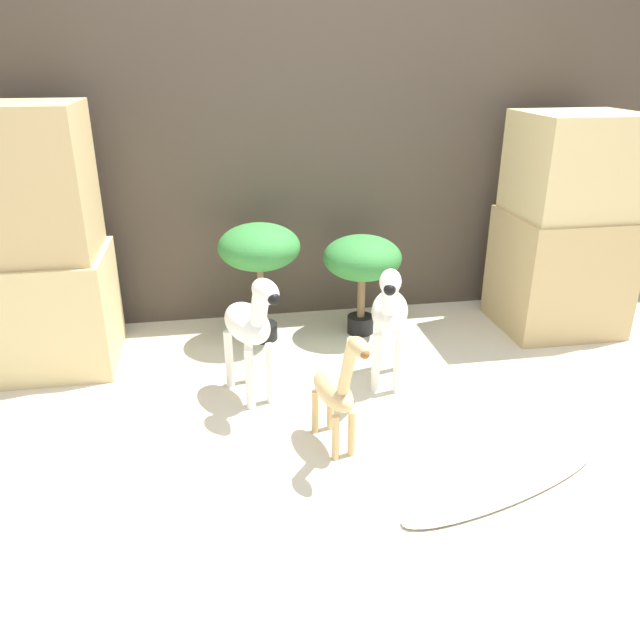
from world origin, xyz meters
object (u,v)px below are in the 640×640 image
object	(u,v)px
potted_palm_back	(259,252)
surfboard	(502,485)
zebra_right	(390,312)
giraffe_figurine	(337,389)
zebra_left	(251,324)
potted_palm_front	(362,261)

from	to	relation	value
potted_palm_back	surfboard	xyz separation A→B (m)	(0.76, -1.46, -0.50)
zebra_right	giraffe_figurine	size ratio (longest dim) A/B	1.11
potted_palm_back	zebra_right	bearing A→B (deg)	-48.09
zebra_left	potted_palm_front	distance (m)	0.92
potted_palm_front	potted_palm_back	world-z (taller)	potted_palm_back
potted_palm_front	potted_palm_back	distance (m)	0.57
zebra_right	giraffe_figurine	world-z (taller)	zebra_right
giraffe_figurine	potted_palm_front	distance (m)	1.16
potted_palm_front	surfboard	distance (m)	1.53
zebra_right	potted_palm_back	size ratio (longest dim) A/B	0.96
zebra_left	potted_palm_back	distance (m)	0.66
potted_palm_front	giraffe_figurine	bearing A→B (deg)	-108.23
potted_palm_back	zebra_left	bearing A→B (deg)	-98.63
giraffe_figurine	surfboard	size ratio (longest dim) A/B	0.60
potted_palm_front	potted_palm_back	size ratio (longest dim) A/B	0.86
potted_palm_front	zebra_right	bearing A→B (deg)	-91.17
giraffe_figurine	potted_palm_front	xyz separation A→B (m)	(0.36, 1.09, 0.16)
giraffe_figurine	potted_palm_back	world-z (taller)	potted_palm_back
zebra_left	surfboard	xyz separation A→B (m)	(0.86, -0.82, -0.36)
potted_palm_back	potted_palm_front	bearing A→B (deg)	-0.77
zebra_right	potted_palm_back	bearing A→B (deg)	131.91
zebra_right	potted_palm_front	distance (m)	0.61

